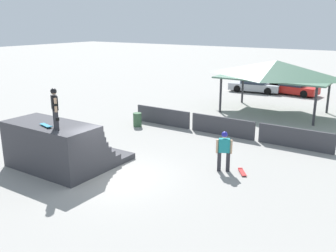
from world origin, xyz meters
TOP-DOWN VIEW (x-y plane):
  - ground_plane at (0.00, 0.00)m, footprint 160.00×160.00m
  - quarter_pipe_ramp at (-2.81, -0.40)m, footprint 4.31×4.04m
  - skater_on_deck at (-1.93, -1.17)m, footprint 0.68×0.51m
  - skateboard_on_deck at (-2.53, -1.20)m, footprint 0.84×0.40m
  - bystander_walking at (3.51, 3.15)m, footprint 0.67×0.42m
  - skateboard_on_ground at (4.29, 3.39)m, footprint 0.66×0.81m
  - barrier_fence at (1.14, 8.01)m, footprint 12.10×0.12m
  - pavilion_shelter at (1.80, 15.00)m, footprint 7.56×4.72m
  - trash_bin at (-4.04, 6.78)m, footprint 0.52×0.52m
  - parked_car_silver at (-2.30, 22.00)m, footprint 4.72×2.19m
  - parked_car_red at (0.99, 22.69)m, footprint 4.47×2.19m

SIDE VIEW (x-z plane):
  - ground_plane at x=0.00m, z-range 0.00..0.00m
  - skateboard_on_ground at x=4.29m, z-range 0.01..0.10m
  - trash_bin at x=-4.04m, z-range 0.00..0.85m
  - barrier_fence at x=1.14m, z-range 0.00..1.05m
  - parked_car_red at x=0.99m, z-range -0.03..1.24m
  - parked_car_silver at x=-2.30m, z-range -0.03..1.24m
  - quarter_pipe_ramp at x=-2.81m, z-range -0.13..1.95m
  - bystander_walking at x=3.51m, z-range 0.16..1.95m
  - skateboard_on_deck at x=-2.53m, z-range 2.10..2.19m
  - skater_on_deck at x=-1.93m, z-range 2.21..3.87m
  - pavilion_shelter at x=1.80m, z-range 1.22..4.92m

